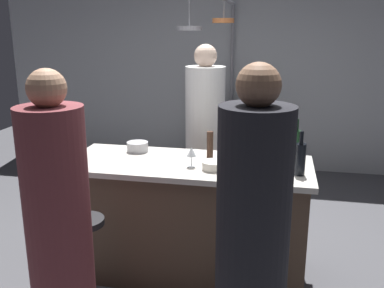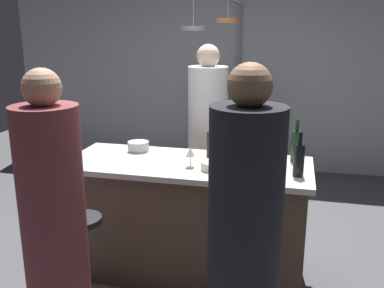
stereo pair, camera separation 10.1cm
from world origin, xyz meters
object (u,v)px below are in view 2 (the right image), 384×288
Objects in this scene: chef at (207,144)px; wine_glass_near_right_guest at (271,164)px; mixing_bowl_steel at (138,146)px; wine_glass_near_left_guest at (190,153)px; bar_stool_right at (246,282)px; pepper_mill at (210,145)px; guest_right at (244,250)px; mixing_bowl_ceramic at (212,166)px; stove_range at (234,140)px; wine_bottle_amber at (259,151)px; wine_bottle_green at (235,146)px; wine_bottle_dark at (299,159)px; bar_stool_left at (84,260)px; guest_left at (55,231)px; wine_bottle_white at (222,138)px; wine_bottle_red at (296,146)px.

chef reaches higher than wine_glass_near_right_guest.
mixing_bowl_steel is (-0.42, -0.70, 0.14)m from chef.
chef is at bearing 94.70° from wine_glass_near_left_guest.
bar_stool_right is 3.24× the size of pepper_mill.
guest_right is 10.35× the size of mixing_bowl_ceramic.
guest_right is (0.54, -3.45, 0.35)m from stove_range.
guest_right is 5.78× the size of wine_bottle_amber.
wine_glass_near_left_guest is 0.59m from mixing_bowl_steel.
guest_right is at bearing -73.17° from chef.
wine_glass_near_left_guest is at bearing -142.39° from wine_bottle_green.
chef is at bearing 109.93° from bar_stool_right.
wine_bottle_dark reaches higher than wine_glass_near_right_guest.
wine_glass_near_left_guest is at bearing 167.17° from wine_glass_near_right_guest.
chef is at bearing 128.78° from wine_bottle_dark.
chef reaches higher than wine_bottle_amber.
bar_stool_left is 4.66× the size of wine_glass_near_left_guest.
pepper_mill reaches higher than bar_stool_left.
guest_right is at bearing -0.05° from guest_left.
wine_bottle_dark reaches higher than pepper_mill.
wine_bottle_amber reaches higher than bar_stool_right.
pepper_mill is 0.19m from wine_bottle_green.
stove_range is 3.51m from guest_right.
mixing_bowl_steel is (-0.67, -0.05, -0.09)m from wine_bottle_white.
mixing_bowl_ceramic reaches higher than bar_stool_left.
wine_bottle_white is (0.25, -0.65, 0.23)m from chef.
wine_bottle_amber is at bearing 45.65° from guest_left.
stove_range is at bearing 102.93° from wine_glass_near_right_guest.
guest_right is at bearing -95.51° from wine_glass_near_right_guest.
mixing_bowl_ceramic is (0.21, -2.58, 0.48)m from stove_range.
wine_bottle_amber is at bearing 17.10° from wine_glass_near_left_guest.
wine_bottle_white is at bearing -69.07° from chef.
guest_left is at bearing -83.36° from bar_stool_left.
wine_bottle_amber is at bearing 28.71° from mixing_bowl_ceramic.
wine_bottle_red is 0.46m from wine_glass_near_right_guest.
mixing_bowl_steel is at bearing 179.99° from wine_bottle_red.
mixing_bowl_ceramic is at bearing -7.72° from wine_glass_near_left_guest.
guest_left is at bearing -121.57° from wine_glass_near_left_guest.
bar_stool_left is 1.22m from guest_right.
pepper_mill is at bearing 142.74° from wine_glass_near_right_guest.
wine_bottle_dark is at bearing 32.89° from wine_glass_near_right_guest.
chef is 11.77× the size of wine_glass_near_left_guest.
bar_stool_left is 2.22× the size of wine_bottle_green.
wine_bottle_white is 0.18m from wine_bottle_green.
wine_bottle_amber reaches higher than wine_glass_near_right_guest.
wine_glass_near_left_guest is (-0.17, -0.36, -0.03)m from wine_bottle_white.
wine_glass_near_right_guest is (0.07, 0.76, 0.21)m from guest_right.
pepper_mill is at bearing 47.52° from bar_stool_left.
wine_bottle_amber is (-0.28, 0.16, -0.00)m from wine_bottle_dark.
wine_bottle_red is 1.23m from mixing_bowl_steel.
wine_bottle_white is (0.07, 0.13, 0.03)m from pepper_mill.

